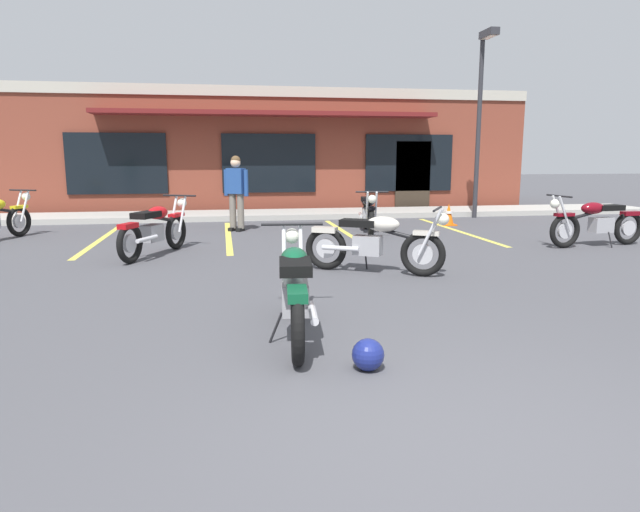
{
  "coord_description": "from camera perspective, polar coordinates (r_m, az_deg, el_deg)",
  "views": [
    {
      "loc": [
        -1.38,
        -2.76,
        1.69
      ],
      "look_at": [
        -0.3,
        3.53,
        0.55
      ],
      "focal_mm": 31.84,
      "sensor_mm": 36.0,
      "label": 1
    }
  ],
  "objects": [
    {
      "name": "brick_storefront_building",
      "position": [
        19.58,
        -5.81,
        10.46
      ],
      "size": [
        16.0,
        6.34,
        3.64
      ],
      "color": "brown",
      "rests_on": "ground_plane"
    },
    {
      "name": "ground_plane",
      "position": [
        7.22,
        1.52,
        -3.42
      ],
      "size": [
        80.0,
        80.0,
        0.0
      ],
      "primitive_type": "plane",
      "color": "#47474C"
    },
    {
      "name": "person_in_shorts_foreground",
      "position": [
        12.84,
        -8.43,
        6.72
      ],
      "size": [
        0.57,
        0.41,
        1.68
      ],
      "color": "black",
      "rests_on": "ground_plane"
    },
    {
      "name": "motorcycle_foreground_classic",
      "position": [
        5.3,
        -2.54,
        -3.28
      ],
      "size": [
        0.68,
        2.11,
        0.98
      ],
      "color": "black",
      "rests_on": "ground_plane"
    },
    {
      "name": "motorcycle_red_sportbike",
      "position": [
        8.19,
        5.52,
        1.46
      ],
      "size": [
        1.9,
        1.3,
        0.98
      ],
      "color": "black",
      "rests_on": "ground_plane"
    },
    {
      "name": "painted_stall_lines",
      "position": [
        12.19,
        -3.18,
        2.16
      ],
      "size": [
        7.79,
        4.8,
        0.01
      ],
      "color": "#DBCC4C",
      "rests_on": "ground_plane"
    },
    {
      "name": "parking_lot_lamp_post",
      "position": [
        15.97,
        15.95,
        14.92
      ],
      "size": [
        0.24,
        0.76,
        4.81
      ],
      "color": "#2D2D33",
      "rests_on": "ground_plane"
    },
    {
      "name": "traffic_cone",
      "position": [
        14.16,
        12.8,
        4.07
      ],
      "size": [
        0.34,
        0.34,
        0.53
      ],
      "color": "orange",
      "rests_on": "ground_plane"
    },
    {
      "name": "motorcycle_green_cafe_racer",
      "position": [
        11.76,
        26.06,
        3.11
      ],
      "size": [
        2.11,
        0.69,
        0.98
      ],
      "color": "black",
      "rests_on": "ground_plane"
    },
    {
      "name": "sidewalk_kerb",
      "position": [
        15.74,
        -4.7,
        4.19
      ],
      "size": [
        22.0,
        1.8,
        0.14
      ],
      "primitive_type": "cube",
      "color": "#A8A59E",
      "rests_on": "ground_plane"
    },
    {
      "name": "helmet_on_pavement",
      "position": [
        4.57,
        4.84,
        -9.85
      ],
      "size": [
        0.26,
        0.26,
        0.26
      ],
      "color": "navy",
      "rests_on": "ground_plane"
    },
    {
      "name": "motorcycle_blue_standard",
      "position": [
        9.99,
        -16.26,
        2.66
      ],
      "size": [
        1.17,
        1.97,
        0.98
      ],
      "color": "black",
      "rests_on": "ground_plane"
    },
    {
      "name": "motorcycle_black_cruiser",
      "position": [
        12.39,
        4.88,
        4.4
      ],
      "size": [
        0.76,
        2.09,
        0.98
      ],
      "color": "black",
      "rests_on": "ground_plane"
    }
  ]
}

